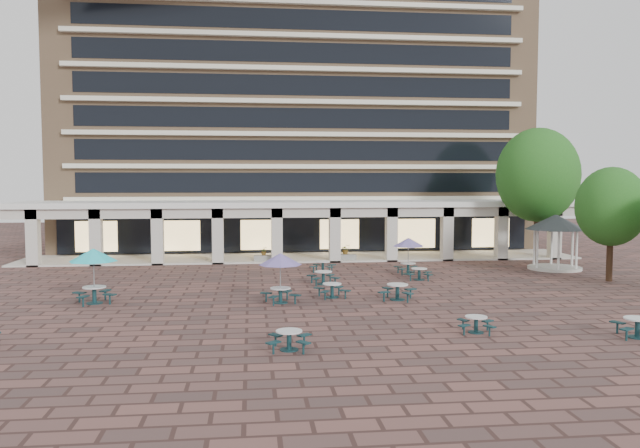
# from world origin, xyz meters

# --- Properties ---
(ground) EXTENTS (120.00, 120.00, 0.00)m
(ground) POSITION_xyz_m (0.00, 0.00, 0.00)
(ground) COLOR brown
(ground) RESTS_ON ground
(apartment_building) EXTENTS (40.00, 15.50, 25.20)m
(apartment_building) POSITION_xyz_m (0.00, 25.47, 12.60)
(apartment_building) COLOR tan
(apartment_building) RESTS_ON ground
(retail_arcade) EXTENTS (42.00, 6.60, 4.40)m
(retail_arcade) POSITION_xyz_m (0.00, 14.80, 3.00)
(retail_arcade) COLOR white
(retail_arcade) RESTS_ON ground
(picnic_table_1) EXTENTS (1.70, 1.70, 0.71)m
(picnic_table_1) POSITION_xyz_m (-2.66, -11.00, 0.42)
(picnic_table_1) COLOR #123438
(picnic_table_1) RESTS_ON ground
(picnic_table_2) EXTENTS (1.72, 1.72, 0.65)m
(picnic_table_2) POSITION_xyz_m (4.79, -9.28, 0.39)
(picnic_table_2) COLOR #123438
(picnic_table_2) RESTS_ON ground
(picnic_table_3) EXTENTS (1.99, 1.99, 0.76)m
(picnic_table_3) POSITION_xyz_m (10.61, -10.71, 0.45)
(picnic_table_3) COLOR #123438
(picnic_table_3) RESTS_ON ground
(picnic_table_4) EXTENTS (2.31, 2.31, 2.67)m
(picnic_table_4) POSITION_xyz_m (-11.55, -1.61, 2.27)
(picnic_table_4) COLOR #123438
(picnic_table_4) RESTS_ON ground
(picnic_table_6) EXTENTS (2.10, 2.10, 2.42)m
(picnic_table_6) POSITION_xyz_m (-2.56, -2.48, 2.06)
(picnic_table_6) COLOR #123438
(picnic_table_6) RESTS_ON ground
(picnic_table_7) EXTENTS (2.17, 2.17, 0.80)m
(picnic_table_7) POSITION_xyz_m (3.30, -2.34, 0.48)
(picnic_table_7) COLOR #123438
(picnic_table_7) RESTS_ON ground
(picnic_table_9) EXTENTS (1.85, 1.85, 0.76)m
(picnic_table_9) POSITION_xyz_m (0.15, 2.72, 0.45)
(picnic_table_9) COLOR #123438
(picnic_table_9) RESTS_ON ground
(picnic_table_10) EXTENTS (1.82, 1.82, 0.73)m
(picnic_table_10) POSITION_xyz_m (0.13, -1.35, 0.44)
(picnic_table_10) COLOR #123438
(picnic_table_10) RESTS_ON ground
(picnic_table_11) EXTENTS (2.01, 2.01, 2.32)m
(picnic_table_11) POSITION_xyz_m (5.98, 6.00, 1.97)
(picnic_table_11) COLOR #123438
(picnic_table_11) RESTS_ON ground
(picnic_table_12) EXTENTS (1.87, 1.87, 0.71)m
(picnic_table_12) POSITION_xyz_m (0.67, 7.52, 0.42)
(picnic_table_12) COLOR #123438
(picnic_table_12) RESTS_ON ground
(picnic_table_13) EXTENTS (1.84, 1.84, 0.71)m
(picnic_table_13) POSITION_xyz_m (6.07, 3.67, 0.42)
(picnic_table_13) COLOR #123438
(picnic_table_13) RESTS_ON ground
(gazebo) EXTENTS (3.94, 3.94, 3.66)m
(gazebo) POSITION_xyz_m (16.34, 7.08, 2.76)
(gazebo) COLOR beige
(gazebo) RESTS_ON ground
(tree_east_a) EXTENTS (4.07, 4.07, 6.77)m
(tree_east_a) POSITION_xyz_m (17.16, 2.00, 4.42)
(tree_east_a) COLOR #3E2818
(tree_east_a) RESTS_ON ground
(tree_east_c) EXTENTS (5.83, 5.83, 9.72)m
(tree_east_c) POSITION_xyz_m (16.40, 10.03, 6.35)
(tree_east_c) COLOR #3E2818
(tree_east_c) RESTS_ON ground
(planter_left) EXTENTS (1.50, 0.63, 1.14)m
(planter_left) POSITION_xyz_m (-3.03, 12.90, 0.41)
(planter_left) COLOR gray
(planter_left) RESTS_ON ground
(planter_right) EXTENTS (1.50, 0.64, 1.23)m
(planter_right) POSITION_xyz_m (3.01, 12.90, 0.48)
(planter_right) COLOR gray
(planter_right) RESTS_ON ground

